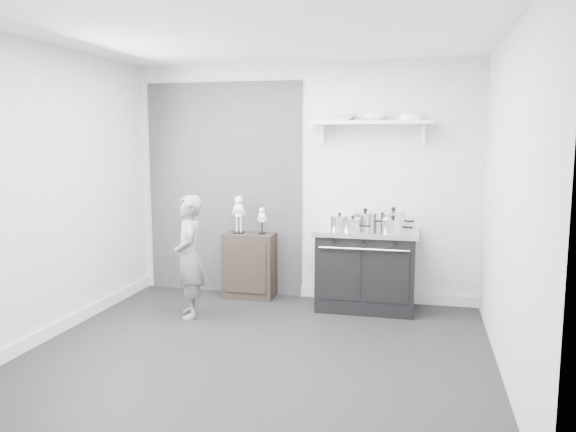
% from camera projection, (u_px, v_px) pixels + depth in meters
% --- Properties ---
extents(ground, '(4.00, 4.00, 0.00)m').
position_uv_depth(ground, '(259.00, 351.00, 4.92)').
color(ground, black).
rests_on(ground, ground).
extents(room_shell, '(4.02, 3.62, 2.71)m').
position_uv_depth(room_shell, '(252.00, 162.00, 4.86)').
color(room_shell, '#BABAB7').
rests_on(room_shell, ground).
extents(wall_shelf, '(1.30, 0.26, 0.24)m').
position_uv_depth(wall_shelf, '(372.00, 123.00, 6.08)').
color(wall_shelf, silver).
rests_on(wall_shelf, room_shell).
extents(stove, '(1.09, 0.68, 0.88)m').
position_uv_depth(stove, '(366.00, 269.00, 6.10)').
color(stove, black).
rests_on(stove, ground).
extents(side_cabinet, '(0.58, 0.34, 0.76)m').
position_uv_depth(side_cabinet, '(250.00, 265.00, 6.55)').
color(side_cabinet, black).
rests_on(side_cabinet, ground).
extents(child, '(0.48, 0.55, 1.27)m').
position_uv_depth(child, '(189.00, 257.00, 5.79)').
color(child, slate).
rests_on(child, ground).
extents(pot_front_left, '(0.28, 0.19, 0.19)m').
position_uv_depth(pot_front_left, '(339.00, 223.00, 5.98)').
color(pot_front_left, silver).
rests_on(pot_front_left, stove).
extents(pot_back_left, '(0.35, 0.27, 0.22)m').
position_uv_depth(pot_back_left, '(365.00, 220.00, 6.13)').
color(pot_back_left, silver).
rests_on(pot_back_left, stove).
extents(pot_back_right, '(0.36, 0.28, 0.24)m').
position_uv_depth(pot_back_right, '(393.00, 220.00, 6.06)').
color(pot_back_right, silver).
rests_on(pot_back_right, stove).
extents(pot_front_right, '(0.32, 0.23, 0.19)m').
position_uv_depth(pot_front_right, '(393.00, 226.00, 5.77)').
color(pot_front_right, silver).
rests_on(pot_front_right, stove).
extents(pot_front_center, '(0.28, 0.19, 0.17)m').
position_uv_depth(pot_front_center, '(353.00, 225.00, 5.89)').
color(pot_front_center, silver).
rests_on(pot_front_center, stove).
extents(skeleton_full, '(0.14, 0.09, 0.50)m').
position_uv_depth(skeleton_full, '(239.00, 212.00, 6.49)').
color(skeleton_full, white).
rests_on(skeleton_full, side_cabinet).
extents(skeleton_torso, '(0.10, 0.06, 0.35)m').
position_uv_depth(skeleton_torso, '(262.00, 219.00, 6.44)').
color(skeleton_torso, white).
rests_on(skeleton_torso, side_cabinet).
extents(bowl_large, '(0.31, 0.31, 0.08)m').
position_uv_depth(bowl_large, '(341.00, 117.00, 6.14)').
color(bowl_large, white).
rests_on(bowl_large, wall_shelf).
extents(bowl_small, '(0.24, 0.24, 0.08)m').
position_uv_depth(bowl_small, '(375.00, 117.00, 6.05)').
color(bowl_small, white).
rests_on(bowl_small, wall_shelf).
extents(plate_stack, '(0.25, 0.25, 0.06)m').
position_uv_depth(plate_stack, '(411.00, 117.00, 5.97)').
color(plate_stack, white).
rests_on(plate_stack, wall_shelf).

